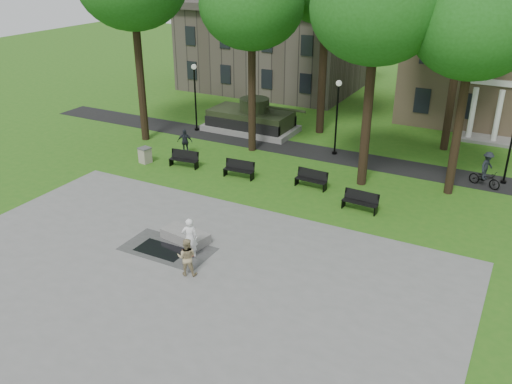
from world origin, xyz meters
The scene contains 22 objects.
ground centered at (0.00, 0.00, 0.00)m, with size 120.00×120.00×0.00m, color #285F16.
plaza centered at (0.00, -5.00, 0.01)m, with size 22.00×16.00×0.02m, color gray.
footpath centered at (0.00, 12.00, 0.01)m, with size 44.00×2.60×0.01m, color black.
building_left centered at (-11.00, 26.50, 3.60)m, with size 15.00×10.00×7.20m, color #4C443D.
tree_1 centered at (-4.50, 10.50, 8.95)m, with size 6.20×6.20×11.63m.
tree_2 centered at (3.50, 8.50, 9.32)m, with size 6.60×6.60×12.16m.
tree_3 centered at (8.00, 9.50, 8.60)m, with size 6.00×6.00×11.19m.
lamp_left centered at (-10.00, 12.30, 2.79)m, with size 0.36×0.36×4.73m.
lamp_mid centered at (0.50, 12.30, 2.79)m, with size 0.36×0.36×4.73m.
tank_monument centered at (-6.46, 14.00, 0.86)m, with size 7.45×3.40×2.40m.
puddle centered at (-1.94, -2.63, 0.02)m, with size 2.20×1.20×0.00m, color black.
concrete_block centered at (-1.48, -1.41, 0.24)m, with size 2.20×1.00×0.45m, color gray.
skateboard centered at (-0.68, -2.35, 0.06)m, with size 0.78×0.20×0.07m, color brown.
skateboarder centered at (-0.48, -2.48, 0.92)m, with size 0.66×0.43×1.81m, color white.
friend_watching centered at (0.18, -3.67, 0.82)m, with size 0.78×0.61×1.61m, color tan.
pedestrian_walker centered at (-7.90, 7.84, 0.82)m, with size 0.97×0.40×1.65m, color #22252D.
cyclist centered at (9.58, 11.29, 0.83)m, with size 1.89×1.23×2.01m.
park_bench_0 centered at (-6.69, 6.02, 0.52)m, with size 1.84×0.72×1.00m.
park_bench_1 centered at (-2.97, 6.13, 0.52)m, with size 1.83×0.64×1.00m.
park_bench_2 centered at (1.22, 6.73, 0.52)m, with size 1.82×0.62×1.00m.
park_bench_3 centered at (4.47, 5.24, 0.52)m, with size 1.82×0.62×1.00m.
trash_bin centered at (-9.20, 5.45, 0.49)m, with size 0.78×0.78×0.96m.
Camera 1 is at (11.28, -18.74, 12.05)m, focal length 38.00 mm.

